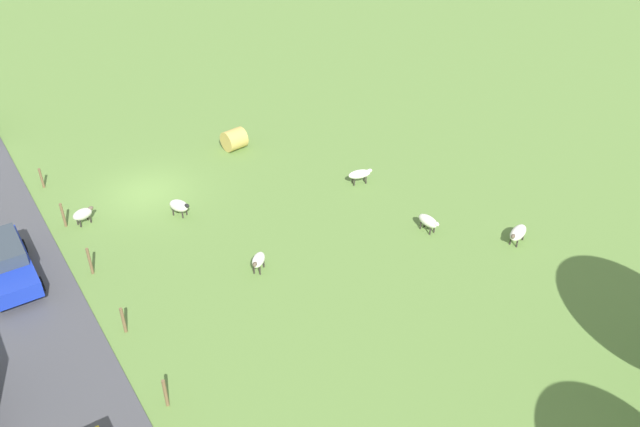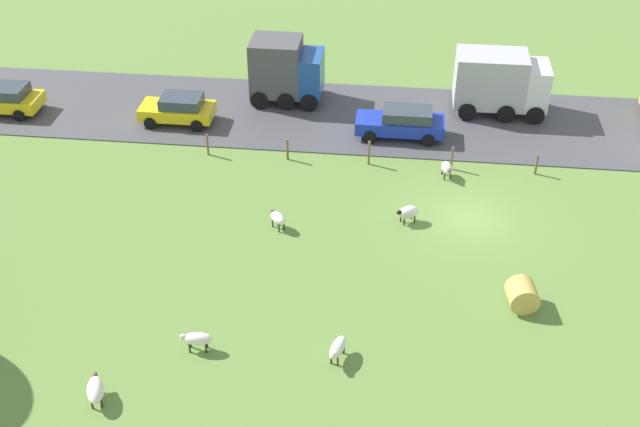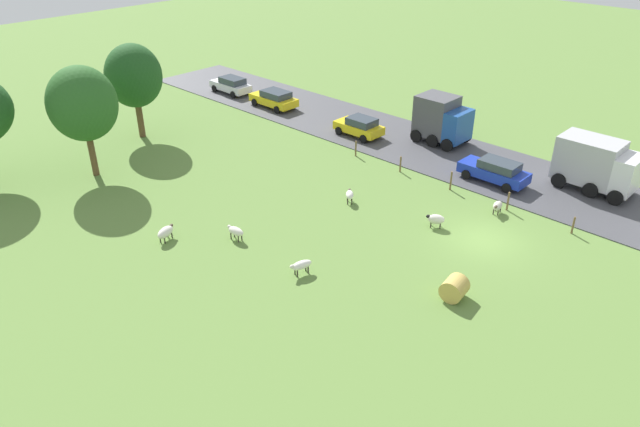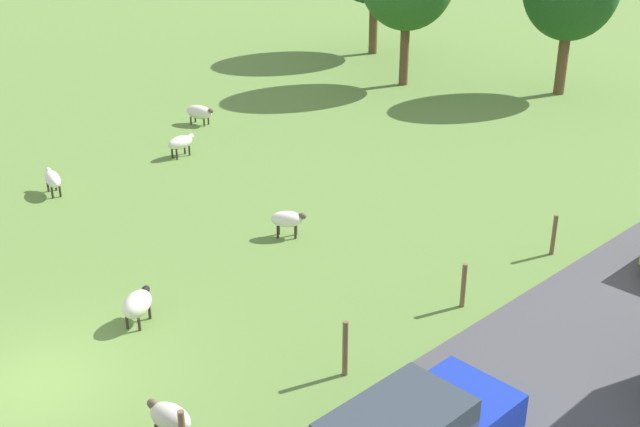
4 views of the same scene
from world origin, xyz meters
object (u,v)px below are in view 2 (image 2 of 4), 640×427
car_2 (402,122)px  sheep_0 (278,218)px  sheep_2 (408,212)px  sheep_5 (337,348)px  truck_0 (500,81)px  sheep_1 (197,339)px  sheep_3 (95,390)px  car_0 (1,98)px  car_1 (178,109)px  sheep_4 (447,168)px  truck_2 (285,69)px  hay_bale_0 (522,295)px

car_2 → sheep_0: bearing=149.7°
sheep_2 → car_2: car_2 is taller
sheep_5 → truck_0: bearing=-19.2°
sheep_1 → sheep_2: size_ratio=1.07×
sheep_3 → truck_0: truck_0 is taller
truck_0 → car_0: truck_0 is taller
car_2 → sheep_3: bearing=153.4°
car_1 → car_2: (-0.22, -11.86, 0.02)m
sheep_3 → sheep_4: sheep_3 is taller
sheep_4 → truck_0: truck_0 is taller
truck_0 → sheep_4: bearing=158.4°
sheep_1 → truck_2: 20.04m
sheep_0 → sheep_2: bearing=-78.9°
truck_0 → car_2: size_ratio=1.08×
sheep_0 → car_2: bearing=-30.3°
sheep_0 → car_2: car_2 is taller
sheep_1 → sheep_4: bearing=-35.4°
truck_2 → car_1: 6.32m
truck_0 → car_2: truck_0 is taller
sheep_1 → truck_2: bearing=-0.6°
sheep_2 → sheep_1: bearing=140.4°
sheep_0 → truck_2: bearing=6.8°
sheep_0 → sheep_3: size_ratio=0.74×
sheep_5 → sheep_3: bearing=109.9°
sheep_2 → sheep_3: 15.33m
sheep_1 → truck_0: truck_0 is taller
truck_2 → truck_0: bearing=-90.5°
hay_bale_0 → sheep_0: bearing=68.3°
hay_bale_0 → sheep_2: bearing=41.0°
sheep_4 → hay_bale_0: hay_bale_0 is taller
car_1 → car_2: car_2 is taller
sheep_1 → sheep_4: 15.66m
truck_2 → car_0: bearing=101.9°
hay_bale_0 → car_1: bearing=52.4°
car_2 → sheep_4: bearing=-148.4°
sheep_5 → hay_bale_0: (3.59, -6.73, 0.04)m
car_0 → sheep_2: bearing=-109.6°
sheep_2 → sheep_5: size_ratio=0.86×
sheep_4 → sheep_5: size_ratio=0.82×
car_0 → sheep_3: bearing=-147.9°
sheep_3 → truck_0: size_ratio=0.27×
truck_2 → car_1: size_ratio=1.01×
hay_bale_0 → car_2: 13.68m
sheep_0 → car_2: (8.74, -5.11, 0.34)m
sheep_5 → truck_2: 20.49m
hay_bale_0 → sheep_3: bearing=113.8°
truck_2 → hay_bale_0: bearing=-144.7°
car_1 → sheep_1: bearing=-163.1°
sheep_3 → sheep_4: 19.50m
hay_bale_0 → truck_0: 16.22m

